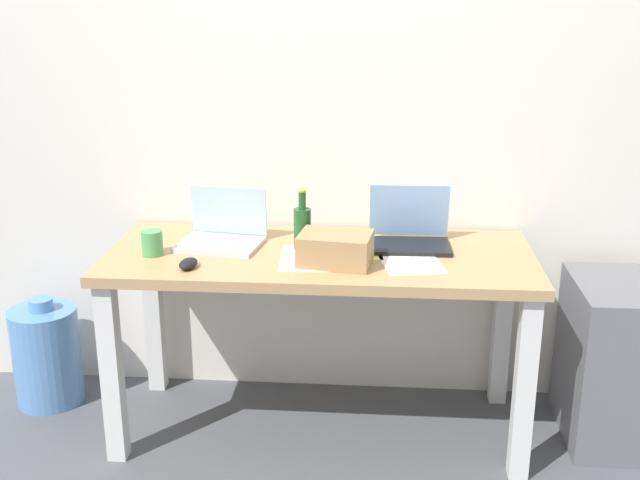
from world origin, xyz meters
TOP-DOWN VIEW (x-y plane):
  - ground_plane at (0.00, 0.00)m, footprint 8.00×8.00m
  - back_wall at (0.00, 0.40)m, footprint 5.20×0.08m
  - desk at (0.00, 0.00)m, footprint 1.62×0.67m
  - laptop_left at (-0.39, 0.07)m, footprint 0.34×0.29m
  - laptop_right at (0.34, 0.11)m, footprint 0.32×0.24m
  - beer_bottle at (-0.07, 0.03)m, footprint 0.07×0.07m
  - computer_mouse at (-0.46, -0.21)m, footprint 0.07×0.11m
  - cardboard_box at (0.07, -0.13)m, footprint 0.28×0.22m
  - coffee_mug at (-0.63, -0.08)m, footprint 0.08×0.08m
  - paper_sheet_near_back at (0.12, 0.06)m, footprint 0.24×0.32m
  - paper_sheet_center at (-0.03, -0.07)m, footprint 0.22×0.30m
  - paper_sheet_front_right at (0.34, -0.07)m, footprint 0.27×0.33m
  - water_cooler_jug at (-1.19, 0.13)m, footprint 0.29×0.29m
  - filing_cabinet at (1.17, 0.03)m, footprint 0.40×0.48m

SIDE VIEW (x-z plane):
  - ground_plane at x=0.00m, z-range 0.00..0.00m
  - water_cooler_jug at x=-1.19m, z-range -0.02..0.45m
  - filing_cabinet at x=1.17m, z-range 0.00..0.65m
  - desk at x=0.00m, z-range 0.27..1.02m
  - paper_sheet_near_back at x=0.12m, z-range 0.75..0.76m
  - paper_sheet_center at x=-0.03m, z-range 0.75..0.76m
  - paper_sheet_front_right at x=0.34m, z-range 0.75..0.76m
  - computer_mouse at x=-0.46m, z-range 0.75..0.79m
  - laptop_left at x=-0.39m, z-range 0.69..0.90m
  - coffee_mug at x=-0.63m, z-range 0.75..0.85m
  - laptop_right at x=0.34m, z-range 0.69..0.92m
  - cardboard_box at x=0.07m, z-range 0.75..0.87m
  - beer_bottle at x=-0.07m, z-range 0.72..0.96m
  - back_wall at x=0.00m, z-range 0.00..2.60m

